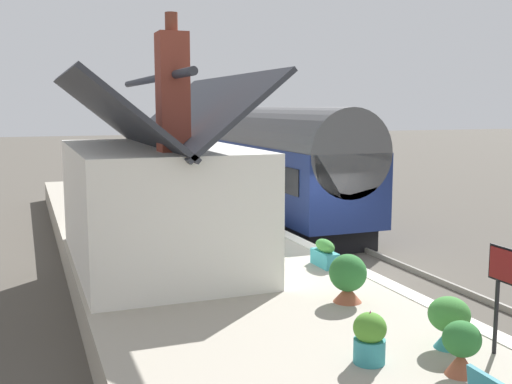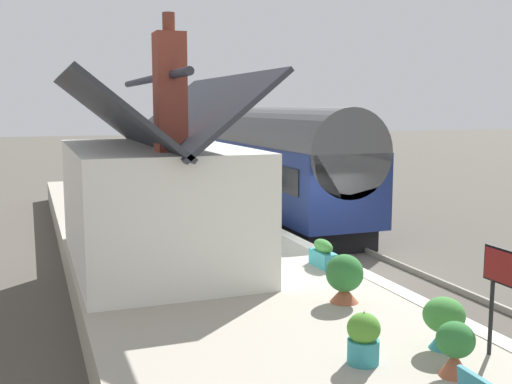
# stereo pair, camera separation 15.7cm
# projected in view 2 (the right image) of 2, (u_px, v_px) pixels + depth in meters

# --- Properties ---
(ground_plane) EXTENTS (160.00, 160.00, 0.00)m
(ground_plane) POSITION_uv_depth(u_px,v_px,m) (347.00, 273.00, 16.04)
(ground_plane) COLOR #4C473F
(platform) EXTENTS (32.00, 5.97, 0.85)m
(platform) POSITION_uv_depth(u_px,v_px,m) (200.00, 271.00, 14.60)
(platform) COLOR #A39B8C
(platform) RESTS_ON ground
(platform_edge_coping) EXTENTS (32.00, 0.36, 0.02)m
(platform_edge_coping) POSITION_uv_depth(u_px,v_px,m) (306.00, 244.00, 15.51)
(platform_edge_coping) COLOR beige
(platform_edge_coping) RESTS_ON platform
(rail_near) EXTENTS (52.00, 0.08, 0.14)m
(rail_near) POSITION_uv_depth(u_px,v_px,m) (399.00, 264.00, 16.59)
(rail_near) COLOR gray
(rail_near) RESTS_ON ground
(rail_far) EXTENTS (52.00, 0.08, 0.14)m
(rail_far) POSITION_uv_depth(u_px,v_px,m) (353.00, 269.00, 16.09)
(rail_far) COLOR gray
(rail_far) RESTS_ON ground
(train) EXTENTS (9.16, 2.73, 4.32)m
(train) POSITION_uv_depth(u_px,v_px,m) (289.00, 167.00, 21.52)
(train) COLOR black
(train) RESTS_ON ground
(station_building) EXTENTS (6.79, 3.83, 5.24)m
(station_building) POSITION_uv_depth(u_px,v_px,m) (155.00, 198.00, 13.68)
(station_building) COLOR white
(station_building) RESTS_ON platform
(bench_near_building) EXTENTS (1.42, 0.50, 0.88)m
(bench_near_building) POSITION_uv_depth(u_px,v_px,m) (143.00, 181.00, 24.83)
(bench_near_building) COLOR #26727F
(bench_near_building) RESTS_ON platform
(planter_edge_far) EXTENTS (0.80, 0.32, 0.60)m
(planter_edge_far) POSITION_uv_depth(u_px,v_px,m) (323.00, 254.00, 13.37)
(planter_edge_far) COLOR teal
(planter_edge_far) RESTS_ON platform
(planter_bench_left) EXTENTS (0.46, 0.46, 0.75)m
(planter_bench_left) POSITION_uv_depth(u_px,v_px,m) (363.00, 338.00, 8.31)
(planter_bench_left) COLOR teal
(planter_bench_left) RESTS_ON platform
(planter_edge_near) EXTENTS (0.68, 0.68, 0.87)m
(planter_edge_near) POSITION_uv_depth(u_px,v_px,m) (344.00, 278.00, 10.91)
(planter_edge_near) COLOR #9E5138
(planter_edge_near) RESTS_ON platform
(planter_by_door) EXTENTS (0.61, 0.61, 0.76)m
(planter_by_door) POSITION_uv_depth(u_px,v_px,m) (444.00, 320.00, 8.81)
(planter_by_door) COLOR teal
(planter_by_door) RESTS_ON platform
(planter_corner_building) EXTENTS (0.50, 0.50, 0.73)m
(planter_corner_building) POSITION_uv_depth(u_px,v_px,m) (455.00, 348.00, 7.92)
(planter_corner_building) COLOR #9E5138
(planter_corner_building) RESTS_ON platform
(lamp_post_platform) EXTENTS (0.32, 0.50, 3.78)m
(lamp_post_platform) POSITION_uv_depth(u_px,v_px,m) (194.00, 130.00, 22.68)
(lamp_post_platform) COLOR black
(lamp_post_platform) RESTS_ON platform
(station_sign_board) EXTENTS (0.96, 0.06, 1.57)m
(station_sign_board) POSITION_uv_depth(u_px,v_px,m) (509.00, 279.00, 8.22)
(station_sign_board) COLOR black
(station_sign_board) RESTS_ON platform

